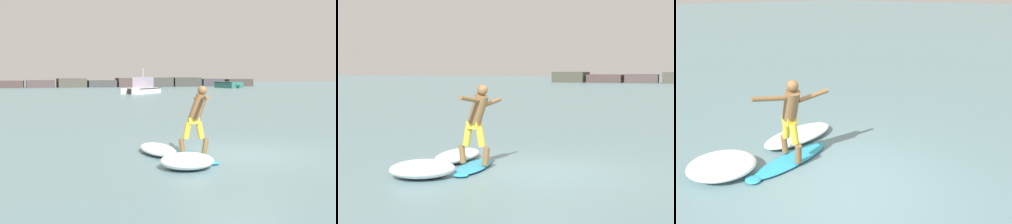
# 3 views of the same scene
# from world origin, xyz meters

# --- Properties ---
(ground_plane) EXTENTS (200.00, 200.00, 0.00)m
(ground_plane) POSITION_xyz_m (0.00, 0.00, 0.00)
(ground_plane) COLOR slate
(surfboard) EXTENTS (0.80, 2.13, 0.22)m
(surfboard) POSITION_xyz_m (-1.39, -0.17, 0.04)
(surfboard) COLOR #2B9EC3
(surfboard) RESTS_ON ground
(surfer) EXTENTS (0.76, 1.58, 1.68)m
(surfer) POSITION_xyz_m (-1.32, -0.15, 1.07)
(surfer) COLOR brown
(surfer) RESTS_ON surfboard
(wave_foam_at_tail) EXTENTS (0.85, 1.88, 0.24)m
(wave_foam_at_tail) POSITION_xyz_m (-2.10, 0.62, 0.12)
(wave_foam_at_tail) COLOR white
(wave_foam_at_tail) RESTS_ON ground
(wave_foam_at_nose) EXTENTS (1.71, 1.73, 0.33)m
(wave_foam_at_nose) POSITION_xyz_m (-1.98, -1.34, 0.16)
(wave_foam_at_nose) COLOR white
(wave_foam_at_nose) RESTS_ON ground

